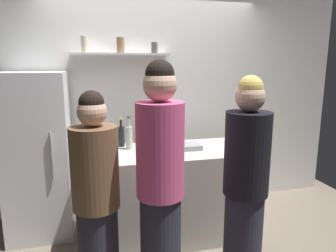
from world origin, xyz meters
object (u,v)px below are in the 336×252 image
(person_brown_jacket, at_px, (96,203))
(baking_pan, at_px, (183,146))
(utensil_holder, at_px, (159,149))
(wine_bottle_pale_glass, at_px, (129,137))
(water_bottle_plastic, at_px, (154,139))
(person_blonde, at_px, (245,188))
(wine_bottle_amber_glass, at_px, (238,134))
(wine_bottle_dark_glass, at_px, (121,136))
(person_pink_top, at_px, (160,188))
(refrigerator, at_px, (38,156))

(person_brown_jacket, bearing_deg, baking_pan, -166.99)
(baking_pan, distance_m, utensil_holder, 0.32)
(baking_pan, bearing_deg, utensil_holder, -154.26)
(wine_bottle_pale_glass, bearing_deg, baking_pan, -12.85)
(water_bottle_plastic, bearing_deg, person_blonde, -60.51)
(wine_bottle_amber_glass, relative_size, person_blonde, 0.19)
(baking_pan, distance_m, person_brown_jacket, 1.19)
(person_brown_jacket, bearing_deg, wine_bottle_dark_glass, -133.46)
(utensil_holder, xyz_separation_m, wine_bottle_pale_glass, (-0.26, 0.26, 0.07))
(person_pink_top, bearing_deg, baking_pan, 113.30)
(wine_bottle_dark_glass, distance_m, water_bottle_plastic, 0.37)
(wine_bottle_dark_glass, xyz_separation_m, person_brown_jacket, (-0.28, -1.02, -0.25))
(utensil_holder, bearing_deg, person_brown_jacket, -133.19)
(person_blonde, bearing_deg, wine_bottle_dark_glass, 125.75)
(utensil_holder, bearing_deg, person_blonde, -56.19)
(refrigerator, xyz_separation_m, water_bottle_plastic, (1.15, -0.31, 0.18))
(refrigerator, distance_m, wine_bottle_pale_glass, 0.96)
(utensil_holder, relative_size, water_bottle_plastic, 0.84)
(refrigerator, distance_m, wine_bottle_dark_glass, 0.87)
(person_blonde, bearing_deg, utensil_holder, 123.50)
(refrigerator, relative_size, wine_bottle_dark_glass, 5.62)
(refrigerator, bearing_deg, wine_bottle_amber_glass, -9.14)
(person_pink_top, xyz_separation_m, person_blonde, (0.67, -0.00, -0.06))
(utensil_holder, relative_size, wine_bottle_pale_glass, 0.60)
(wine_bottle_dark_glass, bearing_deg, baking_pan, -22.07)
(refrigerator, distance_m, water_bottle_plastic, 1.20)
(utensil_holder, height_order, wine_bottle_pale_glass, wine_bottle_pale_glass)
(refrigerator, xyz_separation_m, wine_bottle_amber_glass, (2.06, -0.33, 0.19))
(utensil_holder, height_order, person_brown_jacket, person_brown_jacket)
(wine_bottle_dark_glass, bearing_deg, person_blonde, -53.93)
(wine_bottle_amber_glass, relative_size, water_bottle_plastic, 1.34)
(wine_bottle_dark_glass, bearing_deg, refrigerator, 172.93)
(refrigerator, bearing_deg, wine_bottle_dark_glass, -7.07)
(wine_bottle_amber_glass, xyz_separation_m, water_bottle_plastic, (-0.91, 0.02, -0.01))
(person_pink_top, bearing_deg, person_blonde, 48.88)
(utensil_holder, distance_m, wine_bottle_dark_glass, 0.50)
(baking_pan, distance_m, wine_bottle_dark_glass, 0.66)
(baking_pan, distance_m, person_blonde, 0.94)
(baking_pan, bearing_deg, wine_bottle_amber_glass, 1.85)
(wine_bottle_amber_glass, relative_size, wine_bottle_pale_glass, 0.97)
(wine_bottle_amber_glass, distance_m, person_pink_top, 1.40)
(utensil_holder, xyz_separation_m, person_blonde, (0.51, -0.77, -0.13))
(wine_bottle_pale_glass, distance_m, person_brown_jacket, 1.00)
(wine_bottle_dark_glass, height_order, person_pink_top, person_pink_top)
(baking_pan, distance_m, person_pink_top, 1.00)
(wine_bottle_amber_glass, relative_size, person_pink_top, 0.18)
(refrigerator, xyz_separation_m, wine_bottle_dark_glass, (0.84, -0.10, 0.19))
(refrigerator, distance_m, baking_pan, 1.50)
(refrigerator, bearing_deg, person_blonde, -36.73)
(wine_bottle_amber_glass, bearing_deg, wine_bottle_dark_glass, 169.43)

